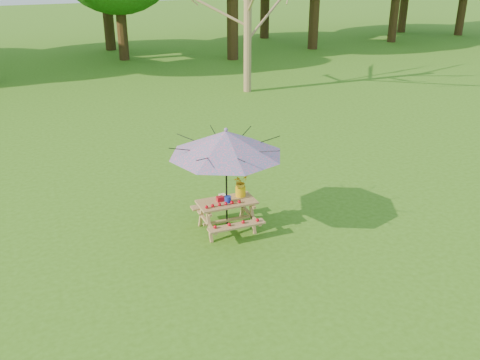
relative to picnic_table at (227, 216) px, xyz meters
name	(u,v)px	position (x,y,z in m)	size (l,w,h in m)	color
ground	(384,296)	(1.65, -3.25, -0.33)	(120.00, 120.00, 0.00)	#3C6E15
picnic_table	(227,216)	(0.00, 0.00, 0.00)	(1.20, 1.32, 0.67)	#A17348
patio_umbrella	(226,143)	(0.00, 0.00, 1.62)	(2.48, 2.48, 2.26)	black
produce_bins	(224,198)	(-0.04, 0.04, 0.40)	(0.27, 0.38, 0.13)	#B00E1D
tomatoes_row	(223,204)	(-0.15, -0.18, 0.38)	(0.77, 0.13, 0.07)	#BE0616
flower_bucket	(241,185)	(0.37, 0.14, 0.60)	(0.37, 0.35, 0.48)	#E7B50C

